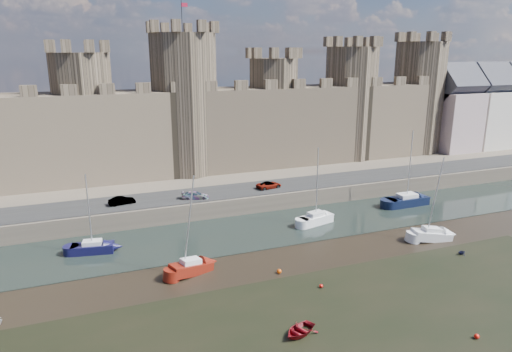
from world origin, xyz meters
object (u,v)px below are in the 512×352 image
object	(u,v)px
sailboat_3	(407,200)
sailboat_4	(191,267)
sailboat_2	(316,218)
car_1	(122,201)
sailboat_1	(93,247)
car_2	(195,195)
sailboat_5	(431,234)
car_3	(269,185)

from	to	relation	value
sailboat_3	sailboat_4	distance (m)	36.99
sailboat_2	car_1	bearing A→B (deg)	143.69
sailboat_1	sailboat_2	bearing A→B (deg)	8.16
sailboat_4	car_2	bearing A→B (deg)	56.52
car_2	sailboat_5	world-z (taller)	sailboat_5
car_2	sailboat_4	distance (m)	17.80
sailboat_2	sailboat_4	world-z (taller)	sailboat_4
sailboat_4	car_1	bearing A→B (deg)	87.95
car_3	sailboat_3	bearing A→B (deg)	-124.24
sailboat_1	sailboat_3	xyz separation A→B (m)	(45.14, 0.93, 0.10)
car_3	sailboat_1	distance (m)	27.51
car_3	sailboat_5	bearing A→B (deg)	-157.19
car_2	sailboat_2	world-z (taller)	sailboat_2
sailboat_1	sailboat_5	bearing A→B (deg)	-5.37
sailboat_4	sailboat_5	size ratio (longest dim) A/B	1.02
car_3	sailboat_3	size ratio (longest dim) A/B	0.34
car_2	sailboat_1	world-z (taller)	sailboat_1
sailboat_4	car_3	bearing A→B (deg)	29.68
car_2	sailboat_4	bearing A→B (deg)	-178.34
sailboat_3	sailboat_4	bearing A→B (deg)	-164.43
car_1	car_2	bearing A→B (deg)	-105.08
sailboat_4	sailboat_5	xyz separation A→B (m)	(29.90, -1.90, -0.02)
sailboat_3	car_2	bearing A→B (deg)	167.08
sailboat_1	sailboat_5	xyz separation A→B (m)	(39.42, -10.93, -0.01)
car_1	sailboat_2	distance (m)	26.44
car_1	sailboat_2	size ratio (longest dim) A/B	0.33
car_1	sailboat_4	world-z (taller)	sailboat_4
car_3	sailboat_5	distance (m)	24.28
car_2	sailboat_4	size ratio (longest dim) A/B	0.35
sailboat_2	sailboat_3	bearing A→B (deg)	-7.23
car_2	sailboat_3	bearing A→B (deg)	-85.99
car_2	sailboat_5	bearing A→B (deg)	-109.97
sailboat_1	sailboat_4	size ratio (longest dim) A/B	0.88
sailboat_5	sailboat_1	bearing A→B (deg)	174.26
car_2	sailboat_4	world-z (taller)	sailboat_4
car_2	car_3	world-z (taller)	same
sailboat_3	sailboat_4	xyz separation A→B (m)	(-35.62, -9.95, -0.09)
car_1	sailboat_3	bearing A→B (deg)	-110.10
car_2	sailboat_3	size ratio (longest dim) A/B	0.33
sailboat_1	sailboat_2	xyz separation A→B (m)	(28.60, -0.98, 0.07)
sailboat_5	car_2	bearing A→B (deg)	152.89
car_2	sailboat_5	xyz separation A→B (m)	(25.26, -18.94, -2.29)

